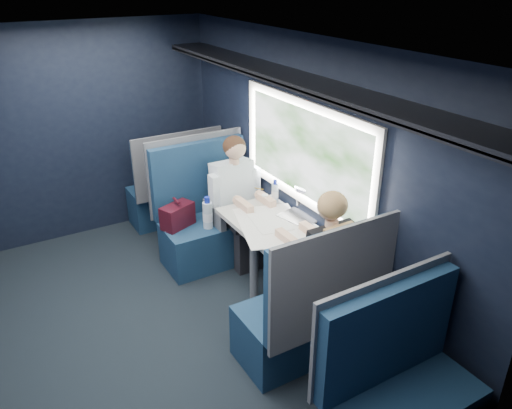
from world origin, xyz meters
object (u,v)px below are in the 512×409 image
seat_row_back (399,397)px  bottle_small (275,192)px  table (269,231)px  laptop (304,210)px  seat_row_front (175,190)px  seat_bay_far (309,314)px  man (238,195)px  cup (265,198)px  seat_bay_near (207,221)px  woman (325,259)px

seat_row_back → bottle_small: (0.46, 2.14, 0.43)m
table → laptop: 0.36m
seat_row_front → seat_row_back: bearing=-90.0°
seat_bay_far → man: man is taller
laptop → cup: (-0.14, 0.44, -0.03)m
table → bottle_small: bottle_small is taller
seat_bay_near → man: (0.26, -0.17, 0.30)m
table → woman: 0.71m
seat_bay_near → seat_row_back: seat_bay_near is taller
seat_row_back → seat_bay_near: bearing=90.3°
seat_bay_near → man: 0.43m
seat_row_front → laptop: bearing=-74.6°
table → bottle_small: 0.47m
seat_bay_near → woman: size_ratio=0.95×
seat_row_front → table: bearing=-84.2°
table → seat_row_front: seat_row_front is taller
seat_row_back → laptop: bearing=73.6°
cup → woman: bearing=-96.3°
seat_bay_near → cup: bearing=-52.2°
table → seat_bay_far: 0.93m
seat_bay_far → cup: 1.36m
seat_row_front → seat_row_back: (0.00, -3.59, 0.00)m
table → seat_row_front: 1.82m
seat_row_back → woman: bearing=77.1°
seat_bay_far → cup: size_ratio=15.86×
seat_row_front → cup: seat_row_front is taller
seat_row_front → man: 1.17m
cup → seat_row_back: bearing=-99.7°
table → seat_bay_far: (-0.18, -0.87, -0.25)m
woman → seat_bay_far: bearing=-146.2°
seat_row_back → bottle_small: bearing=77.9°
cup → man: bearing=110.5°
bottle_small → seat_bay_near: bearing=131.7°
seat_bay_far → cup: bearing=73.6°
man → seat_row_back: bearing=-95.7°
bottle_small → cup: bearing=158.1°
seat_row_back → seat_bay_far: bearing=90.0°
seat_row_front → cup: size_ratio=14.60×
man → woman: same height
table → seat_row_back: 1.82m
seat_bay_near → cup: 0.72m
table → seat_bay_far: bearing=-101.8°
man → seat_bay_far: bearing=-99.0°
seat_row_front → seat_row_back: same height
woman → cup: 1.09m
bottle_small → man: bearing=120.5°
laptop → seat_row_back: bearing=-106.4°
seat_row_front → laptop: seat_row_front is taller
cup → bottle_small: bearing=-21.9°
seat_bay_near → seat_bay_far: bearing=-89.6°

